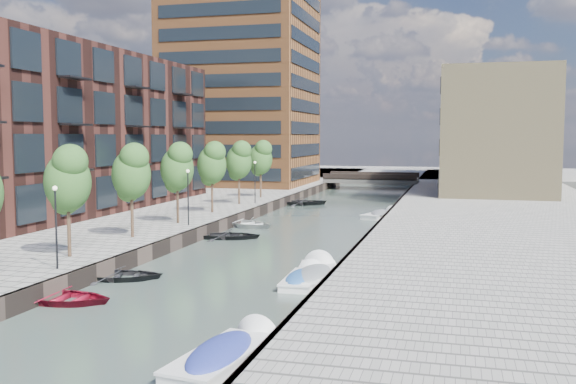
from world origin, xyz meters
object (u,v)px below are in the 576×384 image
at_px(sloop_2, 65,303).
at_px(motorboat_2, 317,273).
at_px(tree_3, 177,166).
at_px(sloop_0, 122,279).
at_px(tree_1, 67,178).
at_px(tree_4, 212,162).
at_px(bridge, 372,179).
at_px(motorboat_3, 304,279).
at_px(motorboat_4, 382,215).
at_px(car, 447,184).
at_px(motorboat_0, 227,354).
at_px(sloop_1, 231,239).
at_px(sloop_4, 304,205).
at_px(tree_5, 239,159).
at_px(motorboat_1, 315,276).
at_px(tree_2, 131,171).
at_px(sloop_3, 248,227).
at_px(tree_6, 261,157).

bearing_deg(sloop_2, motorboat_2, -52.94).
distance_m(tree_3, sloop_0, 15.70).
height_order(tree_1, tree_4, same).
bearing_deg(bridge, motorboat_3, -85.86).
bearing_deg(sloop_0, motorboat_2, -86.22).
distance_m(motorboat_4, car, 21.91).
bearing_deg(motorboat_0, sloop_1, 109.74).
bearing_deg(bridge, motorboat_0, -86.38).
xyz_separation_m(sloop_4, motorboat_0, (8.92, -48.41, 0.21)).
bearing_deg(tree_5, bridge, 75.56).
bearing_deg(tree_5, motorboat_3, -64.26).
xyz_separation_m(tree_5, sloop_0, (3.39, -28.38, -5.31)).
relative_size(bridge, motorboat_1, 2.51).
xyz_separation_m(sloop_1, motorboat_2, (8.79, -10.52, 0.11)).
bearing_deg(tree_5, car, 49.76).
distance_m(motorboat_2, motorboat_4, 26.11).
xyz_separation_m(tree_1, sloop_4, (4.10, 37.91, -5.31)).
relative_size(sloop_1, motorboat_3, 0.94).
relative_size(tree_4, sloop_4, 1.15).
distance_m(tree_2, car, 47.73).
bearing_deg(sloop_4, sloop_1, 156.69).
bearing_deg(tree_4, sloop_2, -82.94).
relative_size(tree_2, sloop_2, 1.34).
bearing_deg(tree_2, tree_5, 90.00).
bearing_deg(sloop_3, tree_5, 48.49).
relative_size(sloop_0, car, 1.04).
relative_size(tree_3, sloop_4, 1.15).
height_order(motorboat_2, motorboat_4, motorboat_2).
bearing_deg(sloop_2, tree_6, 0.24).
bearing_deg(tree_2, motorboat_0, -53.35).
bearing_deg(tree_3, sloop_3, 57.99).
height_order(tree_1, sloop_0, tree_1).
xyz_separation_m(tree_1, sloop_2, (3.26, -5.34, -5.31)).
distance_m(tree_3, tree_5, 14.00).
bearing_deg(sloop_3, bridge, 17.87).
bearing_deg(sloop_4, motorboat_4, -155.42).
distance_m(tree_3, sloop_2, 20.32).
bearing_deg(car, tree_5, -143.96).
relative_size(tree_5, car, 1.45).
bearing_deg(bridge, tree_4, -102.00).
xyz_separation_m(sloop_3, motorboat_3, (9.19, -18.38, 0.19)).
xyz_separation_m(sloop_1, motorboat_1, (8.95, -11.65, 0.21)).
relative_size(tree_1, tree_6, 1.00).
height_order(motorboat_0, car, car).
xyz_separation_m(tree_3, tree_6, (0.00, 21.00, 0.00)).
xyz_separation_m(tree_3, sloop_3, (3.63, 5.80, -5.31)).
distance_m(tree_1, motorboat_3, 13.87).
bearing_deg(tree_3, tree_1, -90.00).
bearing_deg(motorboat_0, sloop_2, 152.14).
height_order(sloop_1, sloop_4, sloop_4).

